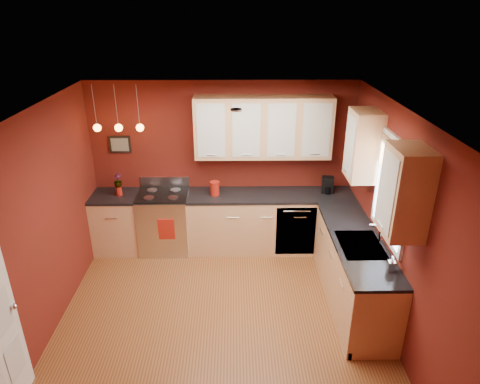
{
  "coord_description": "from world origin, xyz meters",
  "views": [
    {
      "loc": [
        0.18,
        -4.13,
        3.63
      ],
      "look_at": [
        0.25,
        1.0,
        1.33
      ],
      "focal_mm": 32.0,
      "sensor_mm": 36.0,
      "label": 1
    }
  ],
  "objects_px": {
    "gas_range": "(165,221)",
    "soap_pump": "(392,264)",
    "coffee_maker": "(328,185)",
    "sink": "(361,246)",
    "red_canister": "(215,188)"
  },
  "relations": [
    {
      "from": "gas_range",
      "to": "soap_pump",
      "type": "height_order",
      "value": "soap_pump"
    },
    {
      "from": "coffee_maker",
      "to": "soap_pump",
      "type": "height_order",
      "value": "coffee_maker"
    },
    {
      "from": "gas_range",
      "to": "coffee_maker",
      "type": "bearing_deg",
      "value": 0.97
    },
    {
      "from": "gas_range",
      "to": "sink",
      "type": "xyz_separation_m",
      "value": [
        2.62,
        -1.5,
        0.43
      ]
    },
    {
      "from": "coffee_maker",
      "to": "soap_pump",
      "type": "xyz_separation_m",
      "value": [
        0.28,
        -2.09,
        -0.03
      ]
    },
    {
      "from": "coffee_maker",
      "to": "soap_pump",
      "type": "distance_m",
      "value": 2.11
    },
    {
      "from": "gas_range",
      "to": "coffee_maker",
      "type": "relative_size",
      "value": 4.41
    },
    {
      "from": "coffee_maker",
      "to": "soap_pump",
      "type": "relative_size",
      "value": 1.41
    },
    {
      "from": "coffee_maker",
      "to": "soap_pump",
      "type": "bearing_deg",
      "value": -74.11
    },
    {
      "from": "gas_range",
      "to": "red_canister",
      "type": "distance_m",
      "value": 0.98
    },
    {
      "from": "coffee_maker",
      "to": "gas_range",
      "type": "bearing_deg",
      "value": -170.7
    },
    {
      "from": "sink",
      "to": "soap_pump",
      "type": "relative_size",
      "value": 3.92
    },
    {
      "from": "gas_range",
      "to": "soap_pump",
      "type": "bearing_deg",
      "value": -36.24
    },
    {
      "from": "gas_range",
      "to": "coffee_maker",
      "type": "xyz_separation_m",
      "value": [
        2.52,
        0.04,
        0.58
      ]
    },
    {
      "from": "soap_pump",
      "to": "red_canister",
      "type": "bearing_deg",
      "value": 134.61
    }
  ]
}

